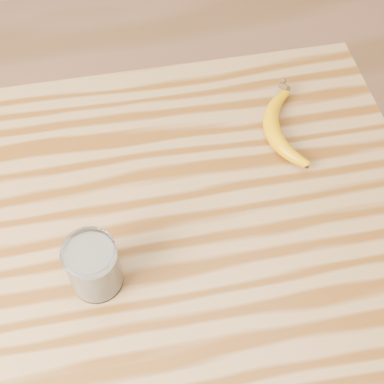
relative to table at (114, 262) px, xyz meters
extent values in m
plane|color=#8A5D3E|center=(0.00, 0.00, -0.77)|extent=(4.00, 4.00, 0.00)
cube|color=olive|center=(0.00, 0.00, 0.11)|extent=(1.20, 0.80, 0.04)
cylinder|color=brown|center=(0.54, 0.34, -0.34)|extent=(0.06, 0.06, 0.86)
cylinder|color=white|center=(-0.02, -0.10, 0.18)|extent=(0.09, 0.09, 0.11)
torus|color=white|center=(-0.02, -0.10, 0.24)|extent=(0.09, 0.09, 0.00)
cylinder|color=beige|center=(-0.02, -0.10, 0.18)|extent=(0.08, 0.08, 0.09)
camera|label=1|loc=(0.07, -0.50, 0.97)|focal=50.00mm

